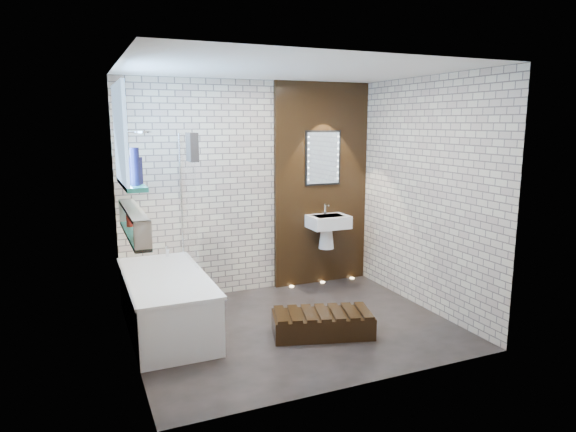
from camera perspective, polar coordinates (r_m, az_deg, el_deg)
name	(u,v)px	position (r m, az deg, el deg)	size (l,w,h in m)	color
ground	(294,327)	(5.40, 0.64, -12.37)	(3.20, 3.20, 0.00)	black
room_shell	(294,204)	(5.03, 0.67, 1.39)	(3.24, 3.20, 2.60)	#B19C8D
walnut_panel	(321,185)	(6.57, 3.79, 3.52)	(1.30, 0.06, 2.60)	black
clerestory_window	(122,144)	(4.92, -18.18, 7.70)	(0.18, 1.00, 0.94)	#7FADE0
display_niche	(134,223)	(4.81, -17.02, -0.72)	(0.14, 1.30, 0.26)	teal
bathtub	(166,302)	(5.37, -13.58, -9.45)	(0.79, 1.74, 0.70)	white
bath_screen	(188,199)	(5.61, -11.21, 1.94)	(0.01, 0.78, 1.40)	white
towel	(192,147)	(5.28, -10.76, 7.64)	(0.09, 0.22, 0.29)	black
shower_head	(143,132)	(5.54, -16.01, 9.10)	(0.18, 0.18, 0.02)	silver
washbasin	(328,226)	(6.49, 4.52, -1.16)	(0.50, 0.36, 0.58)	white
led_mirror	(323,158)	(6.51, 3.98, 6.55)	(0.50, 0.02, 0.70)	black
walnut_step	(322,324)	(5.18, 3.91, -12.11)	(0.99, 0.44, 0.22)	black
niche_bottles	(135,227)	(4.74, -16.90, -1.24)	(0.07, 0.91, 0.17)	maroon
sill_vases	(132,170)	(4.91, -17.18, 4.98)	(0.18, 0.61, 0.33)	#141335
floor_uplights	(323,282)	(6.79, 3.92, -7.45)	(0.96, 0.06, 0.01)	#FFD899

